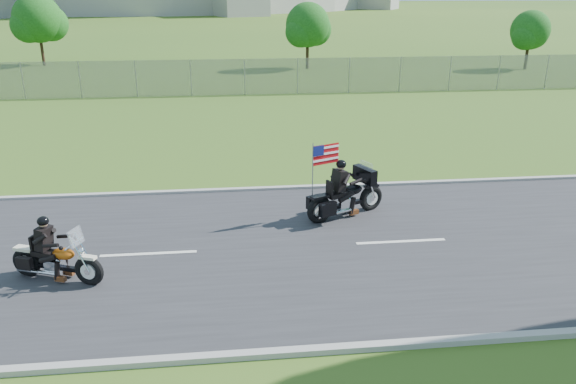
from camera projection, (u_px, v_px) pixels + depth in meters
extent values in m
plane|color=#2C4F18|center=(235.00, 251.00, 13.18)|extent=(420.00, 420.00, 0.00)
cube|color=#28282B|center=(235.00, 250.00, 13.17)|extent=(120.00, 8.00, 0.04)
cube|color=#9E9B93|center=(232.00, 190.00, 16.94)|extent=(120.00, 0.18, 0.12)
cube|color=#9E9B93|center=(241.00, 356.00, 9.39)|extent=(120.00, 0.18, 0.12)
cube|color=gray|center=(136.00, 79.00, 30.96)|extent=(60.00, 0.03, 2.00)
cylinder|color=#382316|center=(307.00, 51.00, 41.32)|extent=(0.22, 0.22, 2.52)
sphere|color=#164512|center=(308.00, 25.00, 40.67)|extent=(3.20, 3.20, 3.20)
sphere|color=#164512|center=(315.00, 29.00, 41.30)|extent=(2.40, 2.40, 2.40)
sphere|color=#164512|center=(301.00, 32.00, 40.39)|extent=(2.24, 2.24, 2.24)
cylinder|color=#382316|center=(42.00, 47.00, 42.94)|extent=(0.22, 0.22, 2.80)
sphere|color=#164512|center=(37.00, 18.00, 42.21)|extent=(3.60, 3.60, 3.60)
sphere|color=#164512|center=(50.00, 23.00, 42.93)|extent=(2.70, 2.70, 2.70)
sphere|color=#164512|center=(28.00, 26.00, 41.90)|extent=(2.52, 2.52, 2.52)
cylinder|color=#382316|center=(527.00, 54.00, 41.16)|extent=(0.22, 0.22, 2.24)
sphere|color=#164512|center=(530.00, 30.00, 40.57)|extent=(2.80, 2.80, 2.80)
sphere|color=#164512|center=(534.00, 34.00, 41.13)|extent=(2.10, 2.10, 2.10)
sphere|color=#164512|center=(525.00, 36.00, 40.33)|extent=(1.96, 1.96, 1.96)
torus|color=black|center=(89.00, 271.00, 11.56)|extent=(0.67, 0.39, 0.66)
torus|color=black|center=(27.00, 262.00, 11.93)|extent=(0.67, 0.39, 0.66)
ellipsoid|color=#B2500D|center=(63.00, 254.00, 11.59)|extent=(0.57, 0.44, 0.25)
cube|color=black|center=(44.00, 253.00, 11.71)|extent=(0.55, 0.42, 0.11)
cube|color=black|center=(44.00, 238.00, 11.58)|extent=(0.33, 0.41, 0.49)
sphere|color=black|center=(43.00, 221.00, 11.44)|extent=(0.31, 0.31, 0.24)
cube|color=silver|center=(76.00, 237.00, 11.35)|extent=(0.18, 0.39, 0.35)
torus|color=black|center=(371.00, 198.00, 15.41)|extent=(0.75, 0.47, 0.74)
torus|color=black|center=(319.00, 210.00, 14.59)|extent=(0.75, 0.47, 0.74)
ellipsoid|color=black|center=(353.00, 190.00, 14.98)|extent=(0.64, 0.52, 0.28)
cube|color=black|center=(337.00, 194.00, 14.75)|extent=(0.62, 0.50, 0.12)
cube|color=black|center=(339.00, 180.00, 14.64)|extent=(0.38, 0.46, 0.55)
sphere|color=black|center=(341.00, 164.00, 14.51)|extent=(0.36, 0.36, 0.27)
cube|color=black|center=(365.00, 175.00, 15.04)|extent=(0.53, 0.82, 0.40)
cube|color=#B70C11|center=(326.00, 154.00, 14.41)|extent=(0.74, 0.35, 0.52)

